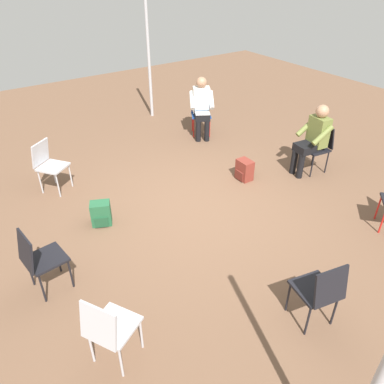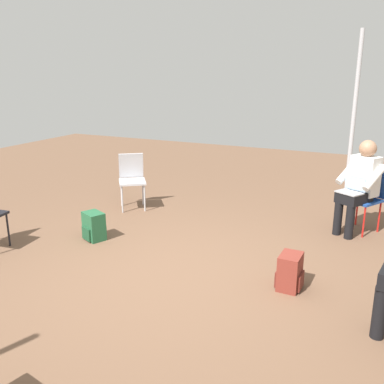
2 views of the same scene
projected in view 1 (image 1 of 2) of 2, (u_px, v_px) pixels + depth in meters
name	position (u px, v px, depth m)	size (l,w,h in m)	color
ground_plane	(198.00, 209.00, 5.80)	(15.87, 15.87, 0.00)	brown
chair_southeast	(201.00, 111.00, 7.98)	(0.57, 0.56, 0.85)	#1E4799
chair_west	(320.00, 290.00, 3.77)	(0.51, 0.47, 0.85)	black
chair_northeast	(48.00, 163.00, 6.03)	(0.58, 0.57, 0.85)	#B7B7BC
chair_northwest	(109.00, 327.00, 3.40)	(0.55, 0.57, 0.85)	#B7B7BC
chair_north	(39.00, 257.00, 4.17)	(0.45, 0.48, 0.85)	black
chair_south	(319.00, 145.00, 6.58)	(0.45, 0.49, 0.85)	black
person_with_laptop	(202.00, 105.00, 7.73)	(0.64, 0.62, 1.24)	black
person_in_olive	(313.00, 137.00, 6.41)	(0.54, 0.55, 1.24)	black
backpack_near_laptop_user	(244.00, 171.00, 6.49)	(0.28, 0.25, 0.36)	maroon
backpack_by_empty_chair	(101.00, 215.00, 5.42)	(0.31, 0.34, 0.36)	#235B38
tent_pole_near	(149.00, 58.00, 8.36)	(0.07, 0.07, 2.72)	#B2B2B7
tent_pole_far	(382.00, 375.00, 2.13)	(0.07, 0.07, 2.67)	#B2B2B7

